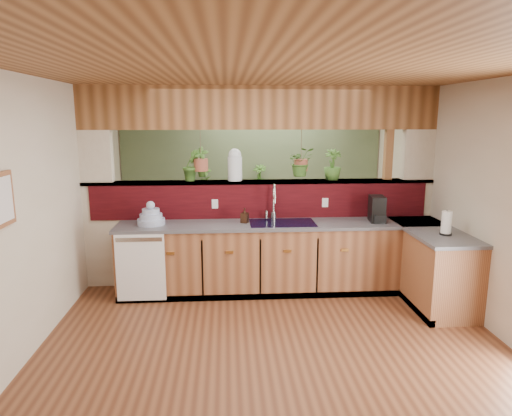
{
  "coord_description": "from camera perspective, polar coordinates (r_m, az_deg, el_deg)",
  "views": [
    {
      "loc": [
        -0.44,
        -4.59,
        2.21
      ],
      "look_at": [
        -0.1,
        0.7,
        1.15
      ],
      "focal_mm": 32.0,
      "sensor_mm": 36.0,
      "label": 1
    }
  ],
  "objects": [
    {
      "name": "ground",
      "position": [
        5.11,
        1.69,
        -14.32
      ],
      "size": [
        4.6,
        7.0,
        0.01
      ],
      "primitive_type": "cube",
      "color": "brown",
      "rests_on": "ground"
    },
    {
      "name": "ceiling",
      "position": [
        4.62,
        1.89,
        16.15
      ],
      "size": [
        4.6,
        7.0,
        0.01
      ],
      "primitive_type": "cube",
      "color": "brown",
      "rests_on": "ground"
    },
    {
      "name": "wall_back",
      "position": [
        8.15,
        -0.57,
        4.91
      ],
      "size": [
        4.6,
        0.02,
        2.6
      ],
      "primitive_type": "cube",
      "color": "beige",
      "rests_on": "ground"
    },
    {
      "name": "wall_left",
      "position": [
        5.03,
        -25.29,
        -0.21
      ],
      "size": [
        0.02,
        7.0,
        2.6
      ],
      "primitive_type": "cube",
      "color": "beige",
      "rests_on": "ground"
    },
    {
      "name": "wall_right",
      "position": [
        5.42,
        26.76,
        0.43
      ],
      "size": [
        0.02,
        7.0,
        2.6
      ],
      "primitive_type": "cube",
      "color": "beige",
      "rests_on": "ground"
    },
    {
      "name": "pass_through_partition",
      "position": [
        6.04,
        0.84,
        1.6
      ],
      "size": [
        4.6,
        0.21,
        2.6
      ],
      "color": "beige",
      "rests_on": "ground"
    },
    {
      "name": "pass_through_ledge",
      "position": [
        6.01,
        0.56,
        3.29
      ],
      "size": [
        4.6,
        0.21,
        0.04
      ],
      "primitive_type": "cube",
      "color": "brown",
      "rests_on": "ground"
    },
    {
      "name": "header_beam",
      "position": [
        5.95,
        0.58,
        12.43
      ],
      "size": [
        4.6,
        0.15,
        0.55
      ],
      "primitive_type": "cube",
      "color": "brown",
      "rests_on": "ground"
    },
    {
      "name": "sage_backwall",
      "position": [
        8.13,
        -0.56,
        4.9
      ],
      "size": [
        4.55,
        0.02,
        2.55
      ],
      "primitive_type": "cube",
      "color": "#566947",
      "rests_on": "ground"
    },
    {
      "name": "countertop",
      "position": [
        5.87,
        9.12,
        -6.28
      ],
      "size": [
        4.14,
        1.52,
        0.9
      ],
      "color": "brown",
      "rests_on": "ground"
    },
    {
      "name": "dishwasher",
      "position": [
        5.63,
        -14.24,
        -7.2
      ],
      "size": [
        0.58,
        0.03,
        0.82
      ],
      "color": "white",
      "rests_on": "ground"
    },
    {
      "name": "navy_sink",
      "position": [
        5.77,
        3.3,
        -2.62
      ],
      "size": [
        0.82,
        0.5,
        0.18
      ],
      "color": "black",
      "rests_on": "countertop"
    },
    {
      "name": "framed_print",
      "position": [
        4.26,
        -29.11,
        0.95
      ],
      "size": [
        0.04,
        0.35,
        0.45
      ],
      "color": "brown",
      "rests_on": "wall_left"
    },
    {
      "name": "faucet",
      "position": [
        5.84,
        2.21,
        0.92
      ],
      "size": [
        0.21,
        0.21,
        0.48
      ],
      "color": "#B7B7B2",
      "rests_on": "countertop"
    },
    {
      "name": "dish_stack",
      "position": [
        5.78,
        -12.98,
        -1.15
      ],
      "size": [
        0.34,
        0.34,
        0.3
      ],
      "color": "#A2AFD1",
      "rests_on": "countertop"
    },
    {
      "name": "soap_dispenser",
      "position": [
        5.73,
        -1.43,
        -0.94
      ],
      "size": [
        0.11,
        0.11,
        0.19
      ],
      "primitive_type": "imported",
      "rotation": [
        0.0,
        0.0,
        -0.42
      ],
      "color": "#351E13",
      "rests_on": "countertop"
    },
    {
      "name": "coffee_maker",
      "position": [
        5.98,
        14.9,
        -0.24
      ],
      "size": [
        0.17,
        0.3,
        0.33
      ],
      "rotation": [
        0.0,
        0.0,
        -0.12
      ],
      "color": "black",
      "rests_on": "countertop"
    },
    {
      "name": "paper_towel",
      "position": [
        5.57,
        22.7,
        -1.78
      ],
      "size": [
        0.14,
        0.14,
        0.29
      ],
      "color": "black",
      "rests_on": "countertop"
    },
    {
      "name": "glass_jar",
      "position": [
        5.97,
        -2.66,
        5.44
      ],
      "size": [
        0.19,
        0.19,
        0.42
      ],
      "color": "silver",
      "rests_on": "pass_through_ledge"
    },
    {
      "name": "ledge_plant_left",
      "position": [
        5.98,
        -8.07,
        5.31
      ],
      "size": [
        0.28,
        0.26,
        0.41
      ],
      "primitive_type": "imported",
      "rotation": [
        0.0,
        0.0,
        0.4
      ],
      "color": "#355F20",
      "rests_on": "pass_through_ledge"
    },
    {
      "name": "ledge_plant_right",
      "position": [
        6.13,
        9.55,
        5.39
      ],
      "size": [
        0.23,
        0.23,
        0.41
      ],
      "primitive_type": "imported",
      "rotation": [
        0.0,
        0.0,
        0.0
      ],
      "color": "#355F20",
      "rests_on": "pass_through_ledge"
    },
    {
      "name": "hanging_plant_a",
      "position": [
        5.96,
        -6.94,
        6.92
      ],
      "size": [
        0.21,
        0.18,
        0.53
      ],
      "color": "brown",
      "rests_on": "header_beam"
    },
    {
      "name": "hanging_plant_b",
      "position": [
        6.03,
        5.68,
        7.31
      ],
      "size": [
        0.36,
        0.32,
        0.54
      ],
      "color": "brown",
      "rests_on": "header_beam"
    },
    {
      "name": "shelving_console",
      "position": [
        8.02,
        -3.01,
        -1.0
      ],
      "size": [
        1.45,
        0.8,
        0.93
      ],
      "primitive_type": "cube",
      "rotation": [
        0.0,
        0.0,
        0.33
      ],
      "color": "black",
      "rests_on": "ground"
    },
    {
      "name": "shelf_plant_a",
      "position": [
        7.91,
        -6.36,
        3.72
      ],
      "size": [
        0.24,
        0.19,
        0.41
      ],
      "primitive_type": "imported",
      "rotation": [
        0.0,
        0.0,
        -0.21
      ],
      "color": "#355F20",
      "rests_on": "shelving_console"
    },
    {
      "name": "shelf_plant_b",
      "position": [
        7.92,
        0.44,
        3.87
      ],
      "size": [
        0.3,
        0.3,
        0.43
      ],
      "primitive_type": "imported",
      "rotation": [
        0.0,
        0.0,
        -0.29
      ],
      "color": "#355F20",
      "rests_on": "shelving_console"
    },
    {
      "name": "floor_plant",
      "position": [
        7.2,
        4.28,
        -3.14
      ],
      "size": [
        0.93,
        0.88,
        0.83
      ],
      "primitive_type": "imported",
      "rotation": [
        0.0,
        0.0,
        -0.38
      ],
      "color": "#355F20",
      "rests_on": "ground"
    }
  ]
}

